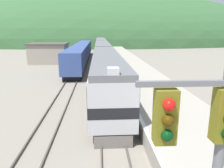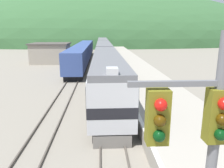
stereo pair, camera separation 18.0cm
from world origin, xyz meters
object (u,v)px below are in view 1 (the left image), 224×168
object	(u,v)px
carriage_second	(102,52)
carriage_fifth	(100,39)
carriage_third	(101,45)
signal_mast_main	(221,147)
carriage_fourth	(100,42)
siding_train	(81,53)
express_train_lead_car	(106,74)

from	to	relation	value
carriage_second	carriage_fifth	distance (m)	67.50
carriage_third	carriage_second	bearing A→B (deg)	-90.00
carriage_fifth	carriage_third	bearing A→B (deg)	-90.00
signal_mast_main	carriage_third	bearing A→B (deg)	91.35
carriage_second	carriage_fifth	xyz separation A→B (m)	(0.00, 67.50, 0.00)
carriage_third	signal_mast_main	size ratio (longest dim) A/B	3.27
carriage_fourth	siding_train	world-z (taller)	carriage_fourth
carriage_fourth	carriage_third	bearing A→B (deg)	-90.00
carriage_fourth	carriage_fifth	world-z (taller)	same
carriage_third	siding_train	world-z (taller)	carriage_third
siding_train	carriage_fourth	bearing A→B (deg)	84.10
express_train_lead_car	siding_train	size ratio (longest dim) A/B	0.56
express_train_lead_car	carriage_fourth	bearing A→B (deg)	90.00
siding_train	carriage_third	bearing A→B (deg)	77.67
carriage_fourth	siding_train	distance (m)	42.92
carriage_fifth	signal_mast_main	world-z (taller)	signal_mast_main
carriage_fourth	siding_train	size ratio (longest dim) A/B	0.57
carriage_third	carriage_fifth	size ratio (longest dim) A/B	1.00
carriage_second	carriage_fourth	world-z (taller)	same
carriage_third	signal_mast_main	distance (m)	63.45
signal_mast_main	carriage_fifth	bearing A→B (deg)	90.79
carriage_third	carriage_fourth	world-z (taller)	same
carriage_fifth	signal_mast_main	distance (m)	108.43
carriage_third	signal_mast_main	bearing A→B (deg)	-88.65
carriage_fifth	siding_train	bearing A→B (deg)	-93.87
express_train_lead_car	signal_mast_main	size ratio (longest dim) A/B	3.25
express_train_lead_car	carriage_fifth	size ratio (longest dim) A/B	0.99
express_train_lead_car	siding_train	distance (m)	25.37
express_train_lead_car	carriage_fifth	distance (m)	90.17
carriage_second	siding_train	distance (m)	4.99
carriage_second	carriage_fourth	xyz separation A→B (m)	(0.00, 45.00, 0.00)
express_train_lead_car	carriage_second	xyz separation A→B (m)	(0.00, 22.68, -0.01)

